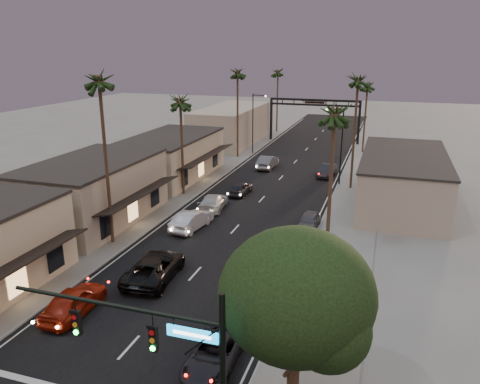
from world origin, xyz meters
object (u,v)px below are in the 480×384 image
Objects in this scene: traffic_signal at (172,354)px; arch at (314,110)px; oncoming_pickup at (155,267)px; oncoming_silver at (192,220)px; palm_ra at (335,108)px; palm_lc at (180,98)px; curbside_black at (268,260)px; streetlight_right at (339,140)px; palm_ld at (237,70)px; oncoming_red at (74,301)px; palm_rb at (358,77)px; corner_tree at (298,300)px; curbside_near at (214,353)px; palm_rc at (368,83)px; palm_far at (278,70)px; streetlight_left at (255,119)px; palm_lb at (99,76)px.

traffic_signal is 0.56× the size of arch.
oncoming_silver is at bearing -87.01° from oncoming_pickup.
palm_ra is 2.60× the size of oncoming_silver.
palm_lc reaches higher than curbside_black.
arch is at bearing 105.47° from streetlight_right.
palm_lc reaches higher than oncoming_pickup.
palm_ld is 44.71m from oncoming_red.
palm_ra is 20.02m from palm_rb.
traffic_signal is 41.02m from streetlight_right.
palm_ld is at bearing -85.62° from oncoming_pickup.
traffic_signal is 0.60× the size of palm_rb.
palm_ra is at bearing -60.98° from palm_ld.
corner_tree is 1.77× the size of curbside_near.
traffic_signal reaches higher than curbside_black.
oncoming_pickup is at bearing -92.57° from arch.
palm_rc is 0.92× the size of palm_far.
curbside_black is (-3.87, -42.70, -9.75)m from palm_rc.
palm_ld reaches higher than oncoming_silver.
palm_lb is (-1.68, -36.00, 8.06)m from streetlight_left.
traffic_signal is 0.56× the size of palm_lb.
streetlight_left is 1.77× the size of oncoming_silver.
curbside_near is (-3.70, -13.94, -10.75)m from palm_ra.
corner_tree is at bearing -38.83° from palm_lb.
palm_rb is (0.00, 20.00, 0.97)m from palm_ra.
streetlight_left is 22.07m from palm_rb.
streetlight_left is at bearing 136.79° from streetlight_right.
palm_rb is 2.29× the size of oncoming_pickup.
traffic_signal is 0.64× the size of palm_far.
palm_ld is (-8.60, -15.00, 6.88)m from arch.
streetlight_left is 1.82× the size of oncoming_red.
palm_ra is 16.57m from oncoming_pickup.
oncoming_red is at bearing -69.60° from palm_lb.
oncoming_pickup is 1.26× the size of curbside_black.
palm_lc is at bearing -121.56° from palm_rc.
palm_rc is (8.60, -6.00, 4.94)m from arch.
palm_lb is 3.09× the size of curbside_black.
oncoming_red is 1.00× the size of curbside_near.
arch reaches higher than oncoming_silver.
streetlight_left is at bearing -119.97° from arch.
palm_lc is 0.92× the size of palm_ra.
corner_tree is at bearing -86.11° from streetlight_right.
traffic_signal reaches higher than curbside_near.
oncoming_pickup is 8.05m from curbside_black.
corner_tree reaches higher than arch.
palm_rc is at bearing 90.00° from palm_rb.
streetlight_right is at bearing 88.28° from traffic_signal.
palm_rc is at bearing -107.64° from oncoming_red.
palm_rc is 2.46× the size of oncoming_red.
arch reaches higher than oncoming_pickup.
streetlight_right and streetlight_left have the same top height.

